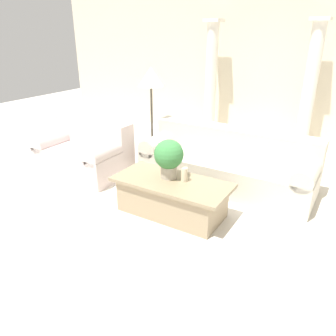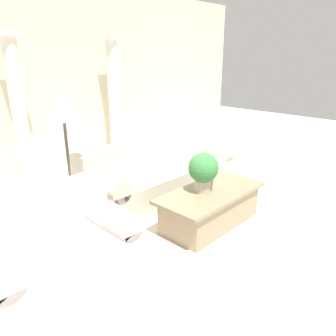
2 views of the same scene
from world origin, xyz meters
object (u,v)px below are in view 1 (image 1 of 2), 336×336
(loveseat, at_px, (85,151))
(floor_lamp, at_px, (151,82))
(coffee_table, at_px, (172,197))
(sofa_long, at_px, (227,164))
(potted_plant, at_px, (169,156))

(loveseat, bearing_deg, floor_lamp, 49.86)
(loveseat, xyz_separation_m, coffee_table, (1.84, -0.42, -0.11))
(loveseat, bearing_deg, coffee_table, -12.87)
(sofa_long, bearing_deg, coffee_table, -102.66)
(floor_lamp, bearing_deg, sofa_long, -5.27)
(sofa_long, distance_m, floor_lamp, 1.74)
(coffee_table, distance_m, potted_plant, 0.50)
(sofa_long, bearing_deg, potted_plant, -107.62)
(loveseat, height_order, potted_plant, potted_plant)
(sofa_long, height_order, coffee_table, sofa_long)
(sofa_long, relative_size, loveseat, 1.77)
(loveseat, distance_m, coffee_table, 1.90)
(coffee_table, relative_size, floor_lamp, 0.89)
(sofa_long, height_order, floor_lamp, floor_lamp)
(sofa_long, xyz_separation_m, potted_plant, (-0.34, -1.07, 0.39))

